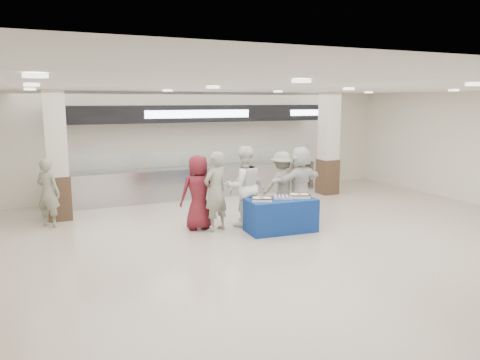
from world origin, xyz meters
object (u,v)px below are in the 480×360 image
display_table (281,215)px  soldier_b (282,184)px  sheet_cake_left (262,199)px  cupcake_tray (283,197)px  civilian_maroon (198,192)px  chef_short (247,191)px  soldier_bg (48,193)px  soldier_a (216,191)px  sheet_cake_right (299,195)px  chef_tall (244,186)px  civilian_white (300,182)px

display_table → soldier_b: size_ratio=0.93×
display_table → sheet_cake_left: 0.64m
cupcake_tray → civilian_maroon: 1.93m
chef_short → soldier_bg: bearing=-14.1°
cupcake_tray → soldier_a: (-1.37, 0.67, 0.13)m
soldier_bg → sheet_cake_right: bearing=-166.0°
sheet_cake_right → civilian_maroon: civilian_maroon is taller
sheet_cake_right → chef_tall: (-1.02, 0.81, 0.15)m
cupcake_tray → soldier_a: soldier_a is taller
chef_short → chef_tall: bearing=56.6°
sheet_cake_left → civilian_maroon: (-1.15, 0.95, 0.07)m
chef_short → soldier_b: 1.06m
soldier_b → sheet_cake_left: bearing=44.9°
display_table → soldier_b: (0.73, 1.25, 0.46)m
cupcake_tray → chef_tall: size_ratio=0.27×
civilian_maroon → chef_tall: (1.07, -0.15, 0.08)m
civilian_maroon → chef_short: (1.31, 0.15, -0.10)m
display_table → sheet_cake_left: sheet_cake_left is taller
display_table → civilian_white: 1.60m
sheet_cake_right → cupcake_tray: (-0.41, 0.02, -0.01)m
soldier_bg → civilian_white: bearing=-154.5°
display_table → soldier_a: soldier_a is taller
sheet_cake_right → cupcake_tray: sheet_cake_right is taller
civilian_maroon → soldier_bg: civilian_maroon is taller
display_table → chef_short: bearing=110.2°
chef_tall → civilian_white: bearing=-169.6°
display_table → cupcake_tray: bearing=10.1°
civilian_maroon → soldier_b: 2.38m
cupcake_tray → chef_tall: bearing=127.7°
civilian_white → chef_short: bearing=-19.4°
civilian_white → sheet_cake_left: bearing=16.2°
display_table → civilian_maroon: civilian_maroon is taller
sheet_cake_right → civilian_white: bearing=57.6°
display_table → soldier_b: 1.52m
sheet_cake_right → civilian_white: civilian_white is taller
sheet_cake_right → civilian_white: (0.65, 1.03, 0.10)m
civilian_maroon → chef_short: bearing=-174.7°
display_table → civilian_white: civilian_white is taller
soldier_a → soldier_bg: (-3.44, 1.93, -0.10)m
civilian_maroon → soldier_b: (2.36, 0.30, -0.03)m
sheet_cake_left → soldier_bg: size_ratio=0.33×
cupcake_tray → soldier_b: (0.67, 1.24, 0.05)m
sheet_cake_left → civilian_white: civilian_white is taller
cupcake_tray → soldier_b: size_ratio=0.31×
sheet_cake_right → soldier_a: 1.91m
sheet_cake_left → civilian_maroon: bearing=140.5°
soldier_a → chef_tall: size_ratio=0.96×
display_table → civilian_maroon: size_ratio=0.90×
soldier_b → soldier_a: bearing=14.7°
cupcake_tray → civilian_white: bearing=43.5°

